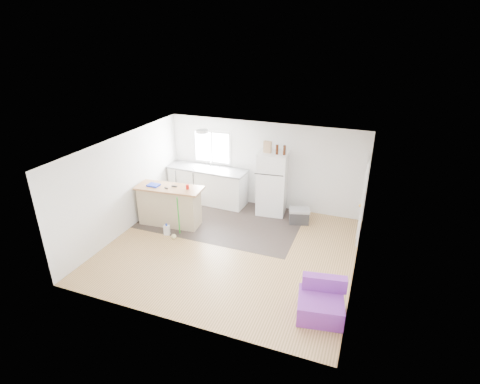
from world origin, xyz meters
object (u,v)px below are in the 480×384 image
at_px(kitchen_cabinets, 208,185).
at_px(red_cup, 188,187).
at_px(bottle_right, 284,150).
at_px(bottle_left, 277,150).
at_px(cleaner_jug, 167,230).
at_px(mop, 175,230).
at_px(cardboard_box, 268,147).
at_px(peninsula, 170,205).
at_px(purple_seat, 321,303).
at_px(cooler, 299,216).
at_px(refrigerator, 272,183).
at_px(blue_tray, 154,185).

height_order(kitchen_cabinets, red_cup, kitchen_cabinets).
distance_m(red_cup, bottle_right, 2.60).
bearing_deg(bottle_right, bottle_left, -173.23).
relative_size(cleaner_jug, bottle_right, 1.20).
height_order(mop, cardboard_box, cardboard_box).
bearing_deg(peninsula, cardboard_box, 31.64).
bearing_deg(cardboard_box, purple_seat, -59.19).
bearing_deg(cooler, cleaner_jug, -164.50).
height_order(peninsula, bottle_left, bottle_left).
relative_size(purple_seat, bottle_left, 3.59).
bearing_deg(refrigerator, kitchen_cabinets, 173.66).
xyz_separation_m(kitchen_cabinets, purple_seat, (3.87, -3.57, -0.29)).
xyz_separation_m(refrigerator, bottle_left, (0.12, -0.08, 0.98)).
distance_m(cooler, bottle_left, 1.80).
distance_m(peninsula, bottle_right, 3.24).
relative_size(peninsula, blue_tray, 5.75).
height_order(kitchen_cabinets, mop, kitchen_cabinets).
relative_size(refrigerator, blue_tray, 5.68).
xyz_separation_m(kitchen_cabinets, refrigerator, (1.92, -0.02, 0.33)).
distance_m(mop, red_cup, 1.08).
bearing_deg(red_cup, kitchen_cabinets, 97.33).
bearing_deg(purple_seat, kitchen_cabinets, 127.73).
xyz_separation_m(blue_tray, bottle_left, (2.74, 1.55, 0.78)).
bearing_deg(bottle_right, cooler, -27.58).
distance_m(peninsula, mop, 0.83).
height_order(cooler, bottle_left, bottle_left).
relative_size(refrigerator, bottle_left, 6.81).
height_order(peninsula, purple_seat, peninsula).
bearing_deg(cardboard_box, kitchen_cabinets, 178.84).
distance_m(mop, blue_tray, 1.31).
relative_size(peninsula, cooler, 2.90).
relative_size(kitchen_cabinets, refrigerator, 1.37).
bearing_deg(bottle_right, cleaner_jug, -138.86).
relative_size(cooler, cardboard_box, 1.98).
bearing_deg(blue_tray, cardboard_box, 33.00).
bearing_deg(cardboard_box, mop, -126.65).
relative_size(kitchen_cabinets, cardboard_box, 7.78).
xyz_separation_m(blue_tray, bottle_right, (2.93, 1.57, 0.78)).
bearing_deg(peninsula, cleaner_jug, -73.97).
height_order(purple_seat, mop, mop).
distance_m(kitchen_cabinets, cardboard_box, 2.21).
height_order(peninsula, mop, mop).
distance_m(mop, cardboard_box, 3.13).
bearing_deg(cardboard_box, peninsula, -143.58).
relative_size(kitchen_cabinets, bottle_left, 9.34).
height_order(kitchen_cabinets, blue_tray, kitchen_cabinets).
height_order(cooler, mop, mop).
bearing_deg(mop, kitchen_cabinets, 64.56).
bearing_deg(blue_tray, bottle_right, 28.16).
height_order(refrigerator, cardboard_box, cardboard_box).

